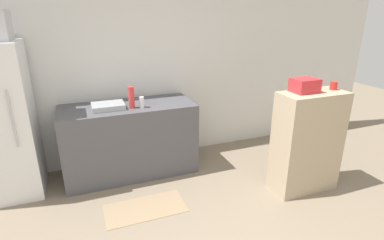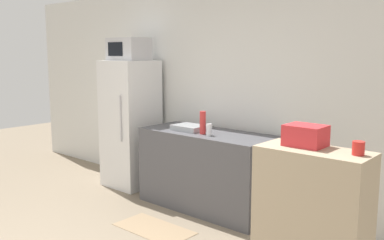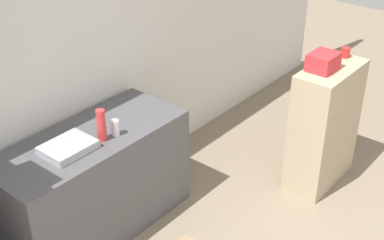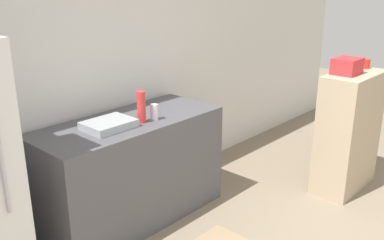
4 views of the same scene
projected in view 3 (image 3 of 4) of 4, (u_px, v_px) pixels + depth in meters
The scene contains 8 objects.
wall_back at pixel (55, 71), 4.11m from camera, with size 8.00×0.06×2.60m, color silver.
counter at pixel (94, 184), 4.27m from camera, with size 1.59×0.66×0.89m, color #4C4C51.
sink_basin at pixel (68, 147), 3.85m from camera, with size 0.37×0.28×0.06m, color #9EA3A8.
bottle_tall at pixel (101, 125), 3.94m from camera, with size 0.07×0.07×0.25m, color red.
bottle_short at pixel (115, 128), 4.03m from camera, with size 0.06×0.06×0.13m, color silver.
shelf_cabinet at pixel (324, 126), 4.81m from camera, with size 0.74×0.36×1.15m, color tan.
basket at pixel (323, 62), 4.45m from camera, with size 0.26×0.21×0.15m, color red.
jar at pixel (345, 52), 4.70m from camera, with size 0.08×0.08×0.09m, color red.
Camera 3 is at (-2.23, -0.48, 3.01)m, focal length 50.00 mm.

